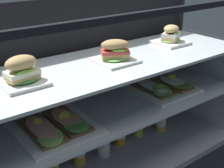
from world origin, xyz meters
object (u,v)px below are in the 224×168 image
Objects in this scene: plated_roll_sandwich_left_of_center at (22,73)px; juice_bottle_front_left_end at (79,149)px; open_sandwich_tray_mid_left at (162,87)px; juice_bottle_back_left at (139,121)px; plated_roll_sandwich_far_left at (171,37)px; juice_bottle_front_fourth at (120,130)px; juice_bottle_near_post at (53,159)px; juice_bottle_front_middle at (161,117)px; open_sandwich_tray_mid_right at (55,126)px; juice_bottle_back_right at (103,143)px; plated_roll_sandwich_far_right at (115,53)px.

plated_roll_sandwich_left_of_center reaches higher than juice_bottle_front_left_end.
open_sandwich_tray_mid_left is 0.27m from juice_bottle_back_left.
juice_bottle_front_fourth is at bearing 172.42° from plated_roll_sandwich_far_left.
plated_roll_sandwich_far_left is at bearing -2.04° from juice_bottle_front_left_end.
plated_roll_sandwich_left_of_center is at bearing -176.16° from plated_roll_sandwich_far_left.
plated_roll_sandwich_left_of_center reaches higher than juice_bottle_near_post.
juice_bottle_front_middle is at bearing 158.58° from plated_roll_sandwich_far_left.
juice_bottle_front_fourth is 0.93× the size of juice_bottle_back_left.
open_sandwich_tray_mid_left is at bearing -140.87° from juice_bottle_front_middle.
juice_bottle_front_left_end is at bearing 171.30° from open_sandwich_tray_mid_left.
plated_roll_sandwich_left_of_center reaches higher than open_sandwich_tray_mid_left.
open_sandwich_tray_mid_left reaches higher than open_sandwich_tray_mid_right.
plated_roll_sandwich_left_of_center is 1.03m from juice_bottle_front_middle.
juice_bottle_back_right is (-0.37, 0.06, -0.27)m from open_sandwich_tray_mid_left.
plated_roll_sandwich_far_right is at bearing -170.81° from juice_bottle_front_middle.
juice_bottle_front_middle reaches higher than juice_bottle_back_right.
plated_roll_sandwich_far_right is (0.46, 0.00, -0.01)m from plated_roll_sandwich_left_of_center.
plated_roll_sandwich_far_right is 0.81× the size of juice_bottle_front_fourth.
juice_bottle_front_fourth reaches higher than juice_bottle_front_middle.
juice_bottle_front_middle is (0.45, 0.00, 0.01)m from juice_bottle_back_right.
plated_roll_sandwich_far_right is 0.86× the size of juice_bottle_front_left_end.
juice_bottle_front_fourth is at bearing 14.43° from juice_bottle_back_right.
juice_bottle_front_left_end is 0.88× the size of juice_bottle_back_left.
juice_bottle_back_right is at bearing -165.57° from juice_bottle_front_fourth.
plated_roll_sandwich_left_of_center is 0.83× the size of juice_bottle_near_post.
plated_roll_sandwich_far_right is 0.58m from juice_bottle_back_left.
plated_roll_sandwich_far_left is at bearing 28.67° from open_sandwich_tray_mid_left.
plated_roll_sandwich_far_left is 0.70× the size of juice_bottle_back_left.
juice_bottle_front_left_end is at bearing 154.88° from plated_roll_sandwich_far_right.
juice_bottle_front_left_end is at bearing 30.87° from open_sandwich_tray_mid_right.
juice_bottle_back_right is (0.29, -0.04, -0.01)m from juice_bottle_near_post.
juice_bottle_back_right is (0.32, 0.09, -0.27)m from open_sandwich_tray_mid_right.
open_sandwich_tray_mid_left is 1.55× the size of juice_bottle_front_middle.
juice_bottle_front_middle is (0.31, -0.03, -0.00)m from juice_bottle_front_fourth.
juice_bottle_back_right is (0.43, 0.07, -0.54)m from plated_roll_sandwich_left_of_center.
open_sandwich_tray_mid_left is at bearing -8.70° from juice_bottle_front_left_end.
juice_bottle_front_middle reaches higher than juice_bottle_near_post.
juice_bottle_back_left is at bearing 2.94° from juice_bottle_front_left_end.
juice_bottle_front_middle is (0.74, -0.03, 0.01)m from juice_bottle_near_post.
juice_bottle_front_middle is (0.60, -0.01, -0.00)m from juice_bottle_front_left_end.
open_sandwich_tray_mid_right reaches higher than juice_bottle_front_fourth.
open_sandwich_tray_mid_right is at bearing -173.29° from juice_bottle_front_middle.
open_sandwich_tray_mid_right is (0.11, -0.02, -0.27)m from plated_roll_sandwich_left_of_center.
open_sandwich_tray_mid_right is 0.29m from juice_bottle_near_post.
juice_bottle_front_left_end is 0.29m from juice_bottle_front_fourth.
plated_roll_sandwich_left_of_center is 0.74× the size of juice_bottle_front_fourth.
juice_bottle_front_fourth is 1.01× the size of juice_bottle_front_middle.
juice_bottle_back_left is at bearing 21.54° from plated_roll_sandwich_far_right.
juice_bottle_front_fourth reaches higher than juice_bottle_near_post.
open_sandwich_tray_mid_right is 1.85× the size of juice_bottle_back_right.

